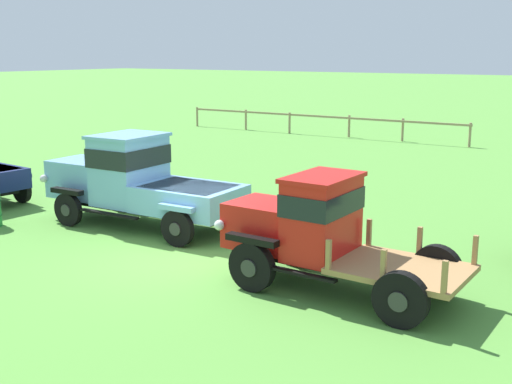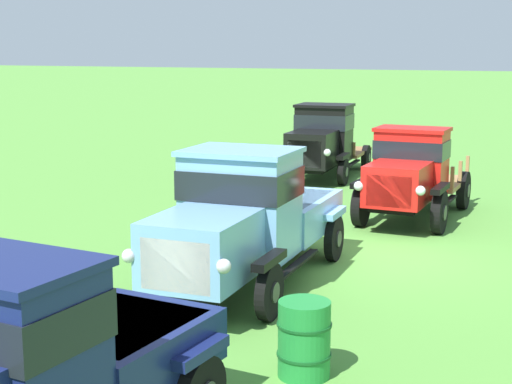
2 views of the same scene
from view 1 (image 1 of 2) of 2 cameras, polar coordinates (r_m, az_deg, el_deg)
The scene contains 4 objects.
ground_plane at distance 13.76m, azimuth -6.86°, elevation -5.86°, with size 240.00×240.00×0.00m, color #518E38.
paddock_fence at distance 33.92m, azimuth 5.48°, elevation 6.41°, with size 16.00×0.47×1.13m.
vintage_truck_second_in_line at distance 16.23m, azimuth -10.60°, elevation 1.00°, with size 5.51×2.27×2.29m.
vintage_truck_midrow_center at distance 11.82m, azimuth 5.32°, elevation -3.38°, with size 4.63×2.02×2.12m.
Camera 1 is at (8.48, -9.96, 4.27)m, focal length 45.00 mm.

